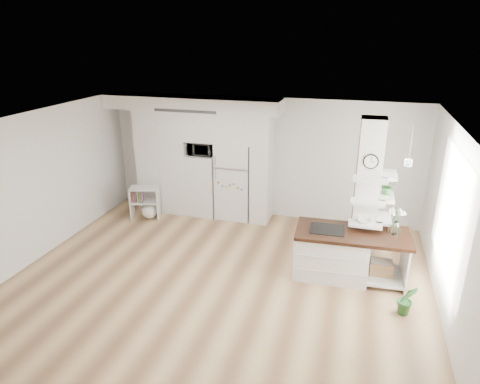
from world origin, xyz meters
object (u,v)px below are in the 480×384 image
(refrigerator, at_px, (235,180))
(floor_plant_a, at_px, (407,300))
(kitchen_island, at_px, (338,252))
(bookshelf, at_px, (147,205))

(refrigerator, xyz_separation_m, floor_plant_a, (3.52, -2.82, -0.62))
(refrigerator, height_order, floor_plant_a, refrigerator)
(refrigerator, bearing_deg, kitchen_island, -38.69)
(floor_plant_a, bearing_deg, kitchen_island, 141.34)
(floor_plant_a, bearing_deg, refrigerator, 141.32)
(kitchen_island, relative_size, floor_plant_a, 3.74)
(refrigerator, xyz_separation_m, bookshelf, (-1.89, -0.68, -0.55))
(refrigerator, height_order, kitchen_island, refrigerator)
(refrigerator, relative_size, kitchen_island, 0.91)
(refrigerator, distance_m, floor_plant_a, 4.56)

